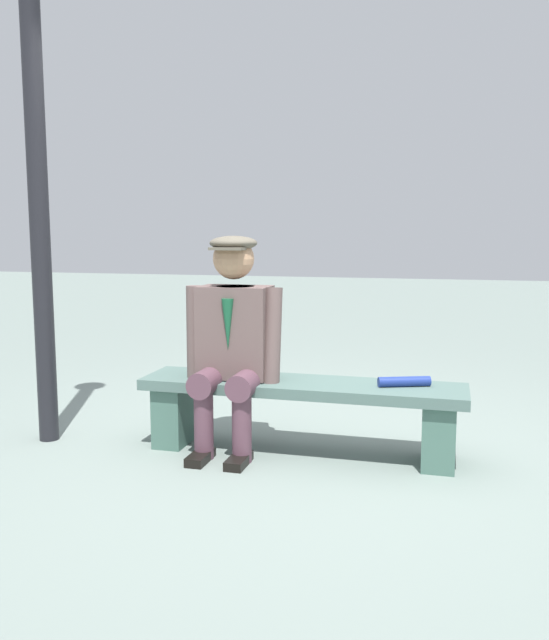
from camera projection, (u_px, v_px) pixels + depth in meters
ground_plane at (301, 452)px, 3.84m from camera, size 30.00×30.00×0.00m
bench at (301, 404)px, 3.80m from camera, size 1.86×0.42×0.42m
seated_man at (232, 335)px, 3.80m from camera, size 0.58×0.54×1.25m
rolled_magazine at (404, 382)px, 3.65m from camera, size 0.29×0.15×0.06m
lamp_post at (34, 109)px, 3.82m from camera, size 0.25×0.25×3.29m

